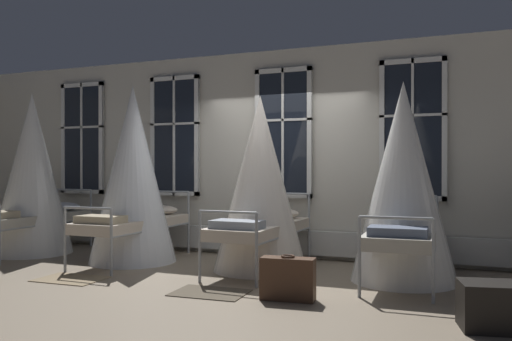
# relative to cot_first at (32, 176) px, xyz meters

# --- Properties ---
(ground) EXTENTS (22.18, 22.18, 0.00)m
(ground) POSITION_rel_cot_first_xyz_m (3.86, -0.11, -1.24)
(ground) COLOR gray
(back_wall_with_windows) EXTENTS (12.09, 0.10, 3.20)m
(back_wall_with_windows) POSITION_rel_cot_first_xyz_m (3.86, 1.24, 0.36)
(back_wall_with_windows) COLOR beige
(back_wall_with_windows) RESTS_ON ground
(window_bank) EXTENTS (8.54, 0.10, 2.83)m
(window_bank) POSITION_rel_cot_first_xyz_m (3.86, 1.12, -0.16)
(window_bank) COLOR black
(window_bank) RESTS_ON ground
(cot_first) EXTENTS (1.26, 2.01, 2.57)m
(cot_first) POSITION_rel_cot_first_xyz_m (0.00, 0.00, 0.00)
(cot_first) COLOR #9EA3A8
(cot_first) RESTS_ON ground
(cot_second) EXTENTS (1.26, 2.00, 2.57)m
(cot_second) POSITION_rel_cot_first_xyz_m (1.94, -0.03, 0.00)
(cot_second) COLOR #9EA3A8
(cot_second) RESTS_ON ground
(cot_third) EXTENTS (1.26, 2.02, 2.34)m
(cot_third) POSITION_rel_cot_first_xyz_m (3.90, 0.07, -0.11)
(cot_third) COLOR #9EA3A8
(cot_third) RESTS_ON ground
(cot_fourth) EXTENTS (1.26, 2.02, 2.42)m
(cot_fourth) POSITION_rel_cot_first_xyz_m (5.76, 0.06, -0.07)
(cot_fourth) COLOR #9EA3A8
(cot_fourth) RESTS_ON ground
(rug_second) EXTENTS (0.82, 0.58, 0.01)m
(rug_second) POSITION_rel_cot_first_xyz_m (1.95, -1.35, -1.23)
(rug_second) COLOR #8E7A5B
(rug_second) RESTS_ON ground
(rug_third) EXTENTS (0.83, 0.60, 0.01)m
(rug_third) POSITION_rel_cot_first_xyz_m (3.86, -1.35, -1.23)
(rug_third) COLOR brown
(rug_third) RESTS_ON ground
(suitcase_dark) EXTENTS (0.58, 0.26, 0.47)m
(suitcase_dark) POSITION_rel_cot_first_xyz_m (4.75, -1.32, -1.01)
(suitcase_dark) COLOR #472D1E
(suitcase_dark) RESTS_ON ground
(travel_trunk) EXTENTS (0.71, 0.52, 0.40)m
(travel_trunk) POSITION_rel_cot_first_xyz_m (6.72, -1.62, -1.04)
(travel_trunk) COLOR black
(travel_trunk) RESTS_ON ground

